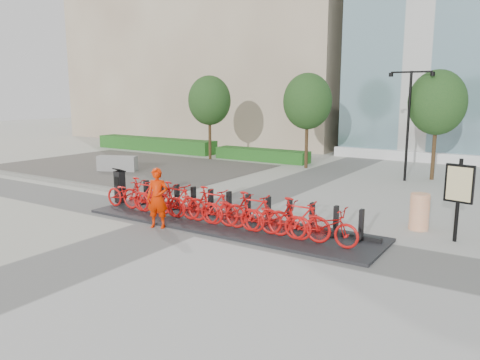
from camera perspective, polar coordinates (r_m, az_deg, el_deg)
The scene contains 27 objects.
ground at distance 14.99m, azimuth -6.36°, elevation -5.01°, with size 120.00×120.00×0.00m, color #ABABAB.
gravel_patch at distance 26.71m, azimuth -13.54°, elevation 1.59°, with size 14.00×14.00×0.00m, color #423F3C.
curb at distance 23.53m, azimuth -22.54°, elevation 0.08°, with size 14.00×0.25×0.15m, color gray.
hedge_a at distance 34.03m, azimuth -10.32°, elevation 4.31°, with size 10.00×1.40×0.90m, color #174412.
hedge_b at distance 28.42m, azimuth 2.66°, elevation 3.09°, with size 6.00×1.20×0.70m, color #174412.
tree_0 at distance 28.84m, azimuth -3.74°, elevation 9.64°, with size 2.60×2.60×5.10m.
tree_1 at distance 25.51m, azimuth 8.23°, elevation 9.46°, with size 2.60×2.60×5.10m.
tree_2 at distance 23.53m, azimuth 22.92°, elevation 8.68°, with size 2.60×2.60×5.10m.
streetlamp at distance 22.77m, azimuth 19.89°, elevation 7.70°, with size 2.00×0.20×5.00m.
dock_pad at distance 14.45m, azimuth -1.59°, elevation -5.37°, with size 9.60×2.40×0.08m, color black.
dock_rail_posts at distance 14.68m, azimuth -0.36°, elevation -3.24°, with size 8.02×0.50×0.85m, color black, non-canonical shape.
bike_0 at distance 16.54m, azimuth -13.52°, elevation -1.66°, with size 0.68×1.95×1.03m, color red.
bike_1 at distance 16.03m, azimuth -11.74°, elevation -1.77°, with size 0.54×1.89×1.14m, color red.
bike_2 at distance 15.55m, azimuth -9.84°, elevation -2.29°, with size 0.68×1.95×1.03m, color red.
bike_3 at distance 15.07m, azimuth -7.83°, elevation -2.42°, with size 0.54×1.89×1.14m, color red.
bike_4 at distance 14.63m, azimuth -5.68°, elevation -2.98°, with size 0.68×1.95×1.03m, color red.
bike_5 at distance 14.19m, azimuth -3.41°, elevation -3.14°, with size 0.54×1.89×1.14m, color red.
bike_6 at distance 13.80m, azimuth -0.99°, elevation -3.75°, with size 0.68×1.95×1.03m, color red.
bike_7 at distance 13.41m, azimuth 1.57°, elevation -3.93°, with size 0.54×1.89×1.14m, color red.
bike_8 at distance 13.08m, azimuth 4.28°, elevation -4.58°, with size 0.68×1.95×1.03m, color red.
bike_9 at distance 12.75m, azimuth 7.13°, elevation -4.77°, with size 0.54×1.89×1.14m, color red.
bike_10 at distance 12.48m, azimuth 10.11°, elevation -5.45°, with size 0.68×1.95×1.03m, color red.
kiosk at distance 17.49m, azimuth -14.44°, elevation -0.72°, with size 0.42×0.36×1.28m.
worker_red at distance 14.21m, azimuth -10.03°, elevation -2.18°, with size 0.66×0.44×1.82m, color red.
construction_barrel at distance 14.87m, azimuth 21.03°, elevation -3.63°, with size 0.56×0.56×1.08m, color #FF6207.
jersey_barrier at distance 25.28m, azimuth -14.73°, elevation 1.95°, with size 2.07×0.56×0.80m, color gray.
map_sign at distance 13.85m, azimuth 25.14°, elevation -0.81°, with size 0.75×0.27×2.29m.
Camera 1 is at (9.18, -11.16, 3.97)m, focal length 35.00 mm.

